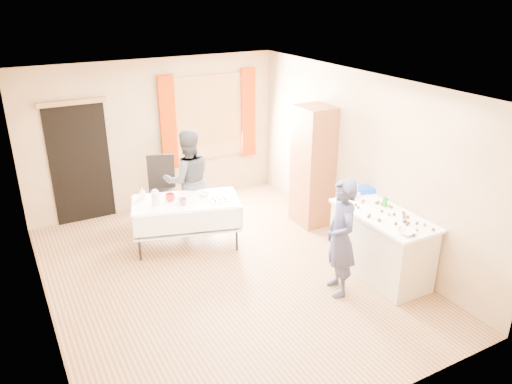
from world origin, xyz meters
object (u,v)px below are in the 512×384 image
cabinet (313,166)px  woman (188,180)px  chair (164,202)px  girl (341,238)px  counter (381,244)px  party_table (186,219)px

cabinet → woman: cabinet is taller
chair → girl: bearing=-52.5°
counter → woman: (-1.74, 2.60, 0.37)m
counter → chair: (-2.03, 3.06, -0.12)m
party_table → chair: (-0.01, 1.04, -0.12)m
chair → party_table: bearing=-73.8°
chair → woman: bearing=-42.5°
chair → girl: 3.43m
cabinet → woman: bearing=156.7°
woman → girl: bearing=118.8°
cabinet → counter: size_ratio=1.33×
party_table → girl: bearing=-42.9°
counter → girl: girl is taller
cabinet → chair: size_ratio=1.79×
cabinet → girl: cabinet is taller
counter → girl: bearing=-173.6°
counter → party_table: 2.86m
woman → party_table: bearing=72.8°
chair → girl: (1.27, -3.15, 0.45)m
counter → chair: 3.68m
counter → chair: chair is taller
party_table → woman: bearing=80.4°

